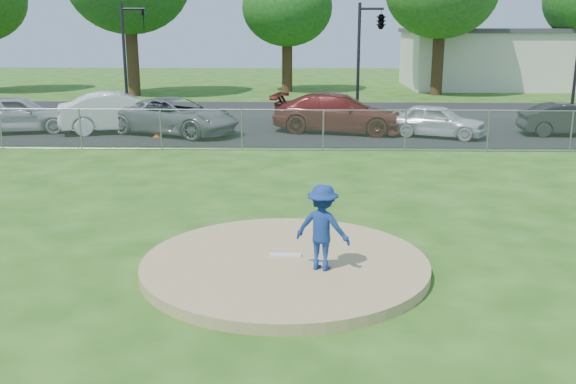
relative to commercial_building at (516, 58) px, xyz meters
The scene contains 17 objects.
ground 32.32m from the commercial_building, 119.74° to the right, with size 120.00×120.00×0.00m, color #214F11.
pitchers_mound 41.28m from the commercial_building, 112.83° to the right, with size 5.40×5.40×0.20m, color #A28958.
pitching_rubber 41.09m from the commercial_building, 112.94° to the right, with size 0.60×0.15×0.04m, color white.
chain_link_fence 30.56m from the commercial_building, 121.61° to the right, with size 40.00×0.06×1.50m, color gray.
parking_lot 26.89m from the commercial_building, 126.66° to the right, with size 50.00×8.00×0.01m, color black.
street 21.37m from the commercial_building, 138.81° to the right, with size 60.00×7.00×0.01m, color black.
commercial_building is the anchor object (origin of this frame).
traffic_signal_left 29.51m from the commercial_building, 147.13° to the right, with size 1.28×0.20×5.60m.
traffic_signal_center 20.17m from the commercial_building, 126.94° to the right, with size 1.42×2.48×5.60m.
pitcher 41.38m from the commercial_building, 111.73° to the right, with size 1.01×0.58×1.56m, color navy.
traffic_cone 31.93m from the commercial_building, 133.00° to the right, with size 0.33×0.33×0.65m, color #EF5A0C.
parked_car_silver 35.85m from the commercial_building, 141.49° to the right, with size 1.92×4.77×1.62m, color #A8A9AD.
parked_car_white 32.29m from the commercial_building, 137.15° to the right, with size 1.79×5.15×1.70m, color white.
parked_car_gray 30.91m from the commercial_building, 133.21° to the right, with size 2.54×5.50×1.53m, color slate.
parked_car_darkred 26.03m from the commercial_building, 123.21° to the right, with size 2.31×5.69×1.65m, color maroon.
parked_car_pearl 25.08m from the commercial_building, 114.14° to the right, with size 1.59×3.95×1.35m, color silver.
parked_car_charcoal 22.82m from the commercial_building, 101.67° to the right, with size 1.41×4.03×1.33m, color black.
Camera 1 is at (0.39, -11.34, 4.46)m, focal length 40.00 mm.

